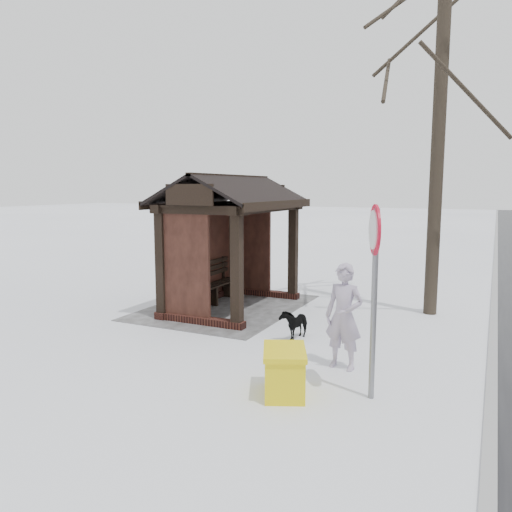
{
  "coord_description": "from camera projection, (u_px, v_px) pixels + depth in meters",
  "views": [
    {
      "loc": [
        10.01,
        5.41,
        2.8
      ],
      "look_at": [
        0.43,
        0.8,
        1.34
      ],
      "focal_mm": 35.0,
      "sensor_mm": 36.0,
      "label": 1
    }
  ],
  "objects": [
    {
      "name": "ground",
      "position": [
        233.0,
        308.0,
        11.64
      ],
      "size": [
        120.0,
        120.0,
        0.0
      ],
      "primitive_type": "plane",
      "color": "white",
      "rests_on": "ground"
    },
    {
      "name": "kerb",
      "position": [
        493.0,
        339.0,
        9.28
      ],
      "size": [
        120.0,
        0.15,
        0.06
      ],
      "primitive_type": "cube",
      "color": "gray",
      "rests_on": "ground"
    },
    {
      "name": "trampled_patch",
      "position": [
        226.0,
        307.0,
        11.73
      ],
      "size": [
        4.2,
        3.2,
        0.02
      ],
      "primitive_type": "cube",
      "color": "gray",
      "rests_on": "ground"
    },
    {
      "name": "bus_shelter",
      "position": [
        226.0,
        215.0,
        11.42
      ],
      "size": [
        3.6,
        2.4,
        3.09
      ],
      "color": "#361813",
      "rests_on": "ground"
    },
    {
      "name": "tree_near",
      "position": [
        444.0,
        24.0,
        10.34
      ],
      "size": [
        3.42,
        3.42,
        9.03
      ],
      "color": "black",
      "rests_on": "ground"
    },
    {
      "name": "pedestrian",
      "position": [
        344.0,
        316.0,
        7.69
      ],
      "size": [
        0.48,
        0.65,
        1.66
      ],
      "primitive_type": "imported",
      "rotation": [
        0.0,
        0.0,
        1.43
      ],
      "color": "#A79AB4",
      "rests_on": "ground"
    },
    {
      "name": "dog",
      "position": [
        295.0,
        323.0,
        9.32
      ],
      "size": [
        0.72,
        0.41,
        0.57
      ],
      "primitive_type": "imported",
      "rotation": [
        0.0,
        0.0,
        1.42
      ],
      "color": "black",
      "rests_on": "ground"
    },
    {
      "name": "grit_bin",
      "position": [
        284.0,
        371.0,
        6.77
      ],
      "size": [
        0.99,
        0.86,
        0.64
      ],
      "rotation": [
        0.0,
        0.0,
        0.42
      ],
      "color": "yellow",
      "rests_on": "ground"
    },
    {
      "name": "road_sign",
      "position": [
        374.0,
        262.0,
        6.45
      ],
      "size": [
        0.62,
        0.29,
        2.59
      ],
      "rotation": [
        0.0,
        0.0,
        0.4
      ],
      "color": "slate",
      "rests_on": "ground"
    }
  ]
}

